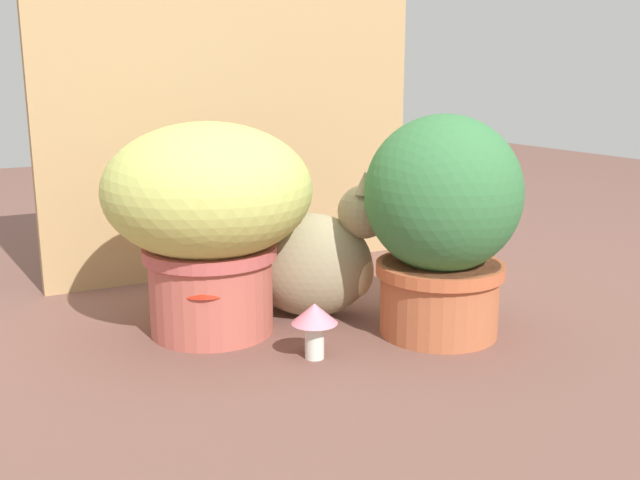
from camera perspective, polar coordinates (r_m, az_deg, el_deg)
ground_plane at (r=1.42m, az=0.18°, el=-7.85°), size 6.00×6.00×0.00m
cardboard_backdrop at (r=1.87m, az=-6.53°, el=12.23°), size 0.98×0.03×0.96m
grass_planter at (r=1.42m, az=-8.67°, el=2.23°), size 0.40×0.40×0.42m
leafy_planter at (r=1.42m, az=9.49°, el=1.59°), size 0.30×0.30×0.43m
cat at (r=1.53m, az=-0.10°, el=-1.54°), size 0.33×0.31×0.32m
mushroom_ornament_pink at (r=1.32m, az=-0.44°, el=-6.24°), size 0.08×0.08×0.10m
mushroom_ornament_red at (r=1.38m, az=-8.88°, el=-3.55°), size 0.10×0.10×0.16m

